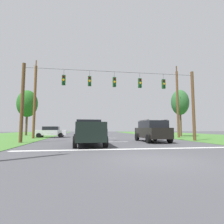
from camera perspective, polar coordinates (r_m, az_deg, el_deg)
ground_plane at (r=7.73m, az=13.97°, el=-14.78°), size 120.00×120.00×0.00m
shoulder_grass_right at (r=28.75m, az=31.53°, el=-7.02°), size 16.00×80.00×0.03m
stop_bar_stripe at (r=11.31m, az=6.42°, el=-11.79°), size 14.29×0.45×0.01m
lane_dash_0 at (r=17.15m, az=1.17°, el=-9.56°), size 2.50×0.15×0.01m
lane_dash_1 at (r=23.34m, az=-1.46°, el=-8.40°), size 2.50×0.15×0.01m
lane_dash_2 at (r=31.87m, az=-3.38°, el=-7.54°), size 2.50×0.15×0.01m
lane_dash_3 at (r=37.47m, az=-4.17°, el=-7.18°), size 2.50×0.15×0.01m
overhead_signal_span at (r=17.24m, az=0.73°, el=4.28°), size 17.07×0.31×7.26m
pickup_truck at (r=13.78m, az=-7.58°, el=-6.57°), size 2.50×5.49×1.95m
suv_black at (r=17.29m, az=12.80°, el=-5.89°), size 2.24×4.81×2.05m
distant_car_crossing_white at (r=26.37m, az=-19.12°, el=-6.04°), size 4.33×2.08×1.52m
utility_pole_mid_right at (r=26.08m, az=20.43°, el=2.80°), size 0.31×1.97×10.03m
utility_pole_near_left at (r=24.32m, az=-23.71°, el=3.46°), size 0.32×1.89×10.01m
tree_roadside_right at (r=34.80m, az=-25.68°, el=2.41°), size 3.49×3.49×8.03m
tree_roadside_left at (r=29.87m, az=21.10°, el=2.86°), size 2.71×2.71×7.34m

